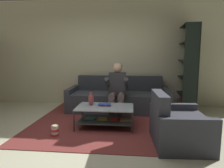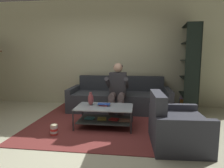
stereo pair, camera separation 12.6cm
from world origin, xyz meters
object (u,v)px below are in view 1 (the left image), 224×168
object	(u,v)px
book_stack	(104,104)
armchair	(178,127)
couch	(119,99)
popcorn_tub	(55,130)
vase	(91,99)
coffee_table	(106,114)
bookshelf	(188,74)
person_seated_center	(117,88)

from	to	relation	value
book_stack	armchair	size ratio (longest dim) A/B	0.25
couch	popcorn_tub	bearing A→B (deg)	-119.05
vase	popcorn_tub	xyz separation A→B (m)	(-0.52, -0.59, -0.43)
popcorn_tub	coffee_table	bearing A→B (deg)	32.98
coffee_table	bookshelf	bearing A→B (deg)	38.38
coffee_table	bookshelf	xyz separation A→B (m)	(1.91, 1.51, 0.64)
bookshelf	armchair	size ratio (longest dim) A/B	2.15
coffee_table	armchair	bearing A→B (deg)	-28.34
book_stack	bookshelf	distance (m)	2.47
couch	bookshelf	bearing A→B (deg)	8.89
person_seated_center	bookshelf	distance (m)	1.95
coffee_table	vase	bearing A→B (deg)	167.35
coffee_table	armchair	xyz separation A→B (m)	(1.21, -0.65, 0.01)
couch	bookshelf	xyz separation A→B (m)	(1.74, 0.27, 0.62)
couch	coffee_table	bearing A→B (deg)	-97.86
book_stack	popcorn_tub	size ratio (longest dim) A/B	1.19
couch	coffee_table	xyz separation A→B (m)	(-0.17, -1.24, -0.02)
popcorn_tub	vase	bearing A→B (deg)	48.84
couch	bookshelf	world-z (taller)	bookshelf
coffee_table	book_stack	world-z (taller)	book_stack
couch	armchair	size ratio (longest dim) A/B	2.55
person_seated_center	book_stack	size ratio (longest dim) A/B	5.00
popcorn_tub	person_seated_center	bearing A→B (deg)	50.81
coffee_table	popcorn_tub	world-z (taller)	coffee_table
person_seated_center	coffee_table	size ratio (longest dim) A/B	1.12
couch	popcorn_tub	size ratio (longest dim) A/B	12.22
book_stack	bookshelf	world-z (taller)	bookshelf
couch	book_stack	distance (m)	1.21
vase	bookshelf	bearing A→B (deg)	33.30
couch	book_stack	world-z (taller)	couch
coffee_table	couch	bearing A→B (deg)	82.14
bookshelf	armchair	distance (m)	2.36
armchair	popcorn_tub	world-z (taller)	armchair
book_stack	bookshelf	bearing A→B (deg)	36.74
coffee_table	vase	world-z (taller)	vase
person_seated_center	vase	world-z (taller)	person_seated_center
coffee_table	book_stack	xyz separation A→B (m)	(-0.03, 0.06, 0.16)
coffee_table	armchair	distance (m)	1.38
armchair	bookshelf	bearing A→B (deg)	72.10
couch	book_stack	bearing A→B (deg)	-99.82
popcorn_tub	armchair	bearing A→B (deg)	-3.61
person_seated_center	popcorn_tub	distance (m)	1.65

